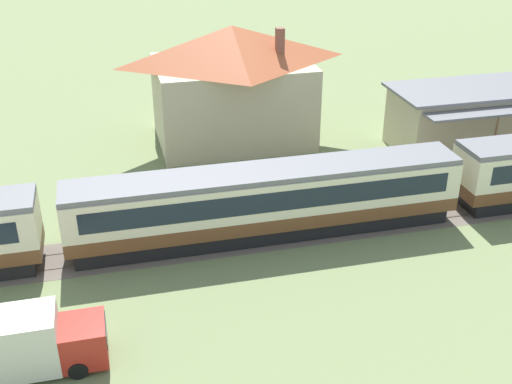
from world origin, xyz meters
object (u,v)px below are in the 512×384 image
station_house_terracotta_roof (232,83)px  delivery_truck_red (21,344)px  station_building (464,118)px  passenger_train (271,199)px

station_house_terracotta_roof → delivery_truck_red: (-13.58, -22.39, -3.07)m
station_building → station_house_terracotta_roof: (-15.97, 5.48, 2.16)m
station_house_terracotta_roof → delivery_truck_red: size_ratio=1.92×
delivery_truck_red → station_house_terracotta_roof: bearing=58.8°
passenger_train → station_house_terracotta_roof: (0.87, 14.17, 2.22)m
passenger_train → station_building: size_ratio=10.51×
station_house_terracotta_roof → station_building: bearing=-18.9°
passenger_train → station_building: bearing=27.3°
station_house_terracotta_roof → delivery_truck_red: bearing=-121.2°
station_building → delivery_truck_red: size_ratio=1.73×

